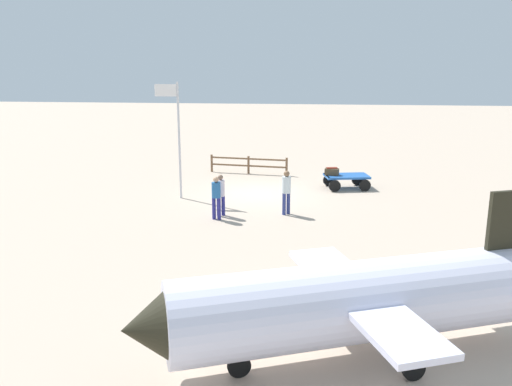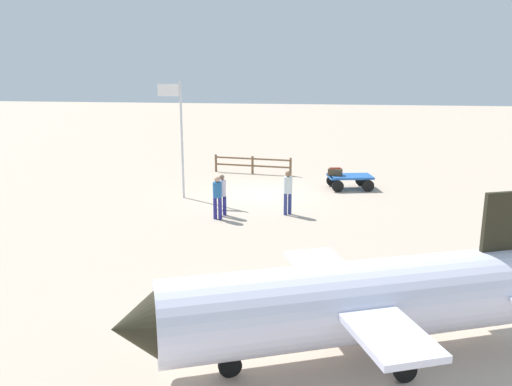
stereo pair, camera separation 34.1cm
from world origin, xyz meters
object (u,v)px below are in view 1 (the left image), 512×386
luggage_cart (346,179)px  flagpole (176,130)px  suitcase_grey (332,172)px  suitcase_olive (332,171)px  airplane_near (342,303)px  worker_trailing (221,193)px  worker_supervisor (216,195)px  worker_lead (286,189)px

luggage_cart → flagpole: size_ratio=0.45×
suitcase_grey → flagpole: 7.52m
suitcase_olive → airplane_near: bearing=89.8°
flagpole → airplane_near: bearing=118.4°
airplane_near → worker_trailing: bearing=-66.4°
worker_trailing → suitcase_olive: bearing=-129.0°
flagpole → suitcase_grey: bearing=-158.1°
worker_supervisor → airplane_near: 10.18m
airplane_near → suitcase_olive: bearing=-90.2°
luggage_cart → worker_trailing: worker_trailing is taller
worker_supervisor → worker_lead: bearing=-158.3°
suitcase_olive → airplane_near: size_ratio=0.07×
suitcase_grey → flagpole: (6.68, 2.69, 2.17)m
worker_supervisor → suitcase_grey: bearing=-127.3°
luggage_cart → flagpole: 8.25m
suitcase_grey → worker_lead: size_ratio=0.40×
luggage_cart → worker_trailing: (4.97, 5.32, 0.44)m
suitcase_olive → worker_lead: size_ratio=0.32×
worker_trailing → airplane_near: airplane_near is taller
worker_trailing → airplane_near: 10.61m
worker_trailing → airplane_near: (-4.24, 9.72, 0.31)m
worker_lead → worker_supervisor: 2.74m
luggage_cart → flagpole: flagpole is taller
worker_lead → worker_supervisor: bearing=21.7°
suitcase_olive → airplane_near: (0.06, 15.03, 0.41)m
worker_lead → luggage_cart: bearing=-117.4°
luggage_cart → worker_trailing: bearing=46.9°
suitcase_olive → airplane_near: 15.04m
luggage_cart → worker_lead: 5.45m
suitcase_olive → worker_trailing: (4.30, 5.31, 0.10)m
suitcase_grey → flagpole: size_ratio=0.14×
suitcase_grey → airplane_near: 14.95m
worker_lead → worker_supervisor: worker_lead is taller
luggage_cart → suitcase_grey: suitcase_grey is taller
suitcase_grey → worker_trailing: (4.29, 5.22, 0.11)m
luggage_cart → suitcase_grey: bearing=8.1°
suitcase_olive → worker_lead: bearing=69.2°
suitcase_olive → flagpole: 7.55m
suitcase_grey → worker_supervisor: 7.20m
luggage_cart → worker_trailing: size_ratio=1.38×
suitcase_grey → worker_trailing: bearing=50.6°
suitcase_grey → worker_trailing: size_ratio=0.43×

